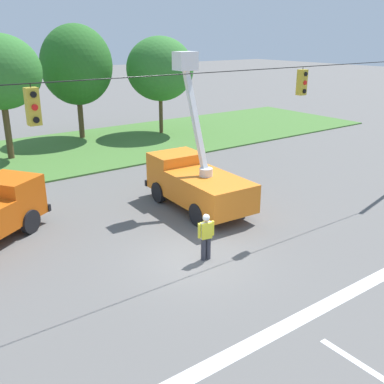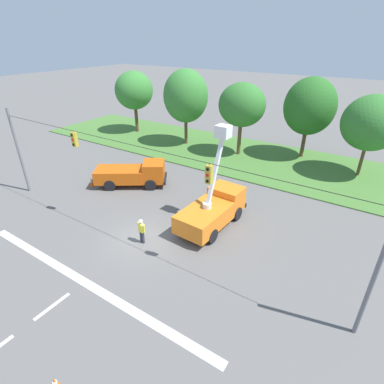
{
  "view_description": "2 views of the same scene",
  "coord_description": "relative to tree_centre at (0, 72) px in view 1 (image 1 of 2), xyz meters",
  "views": [
    {
      "loc": [
        -8.77,
        -11.73,
        7.77
      ],
      "look_at": [
        1.93,
        2.85,
        1.39
      ],
      "focal_mm": 42.0,
      "sensor_mm": 36.0,
      "label": 1
    },
    {
      "loc": [
        11.75,
        -11.82,
        12.14
      ],
      "look_at": [
        1.81,
        3.47,
        2.56
      ],
      "focal_mm": 28.0,
      "sensor_mm": 36.0,
      "label": 2
    }
  ],
  "objects": [
    {
      "name": "ground_plane",
      "position": [
        1.47,
        -18.25,
        -5.55
      ],
      "size": [
        200.0,
        200.0,
        0.0
      ],
      "primitive_type": "plane",
      "color": "#605E5B"
    },
    {
      "name": "grass_verge",
      "position": [
        1.47,
        -0.25,
        -5.5
      ],
      "size": [
        56.0,
        12.0,
        0.1
      ],
      "primitive_type": "cube",
      "color": "#477533",
      "rests_on": "ground"
    },
    {
      "name": "lane_markings",
      "position": [
        1.47,
        -24.44,
        -5.54
      ],
      "size": [
        17.6,
        15.25,
        0.01
      ],
      "color": "silver",
      "rests_on": "ground"
    },
    {
      "name": "signal_gantry",
      "position": [
        1.45,
        -18.26,
        -1.3
      ],
      "size": [
        26.2,
        0.33,
        7.2
      ],
      "color": "slate",
      "rests_on": "ground"
    },
    {
      "name": "tree_centre",
      "position": [
        0.0,
        0.0,
        0.0
      ],
      "size": [
        5.11,
        4.49,
        7.87
      ],
      "color": "brown",
      "rests_on": "ground"
    },
    {
      "name": "tree_east",
      "position": [
        6.27,
        3.08,
        0.03
      ],
      "size": [
        5.29,
        5.49,
        8.54
      ],
      "color": "brown",
      "rests_on": "ground"
    },
    {
      "name": "tree_far_east",
      "position": [
        12.26,
        0.95,
        -0.37
      ],
      "size": [
        5.2,
        5.52,
        7.67
      ],
      "color": "brown",
      "rests_on": "ground"
    },
    {
      "name": "utility_truck_bucket_lift",
      "position": [
        4.6,
        -14.06,
        -4.18
      ],
      "size": [
        2.76,
        6.12,
        7.05
      ],
      "color": "orange",
      "rests_on": "ground"
    },
    {
      "name": "road_worker",
      "position": [
        1.78,
        -18.46,
        -4.55
      ],
      "size": [
        0.64,
        0.31,
        1.77
      ],
      "color": "#383842",
      "rests_on": "ground"
    }
  ]
}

